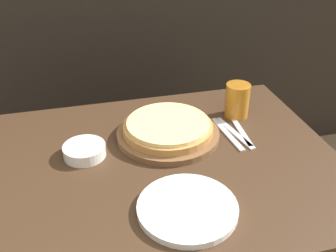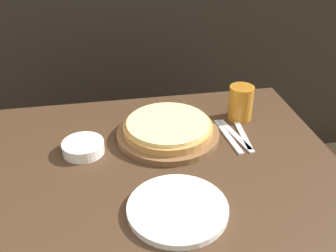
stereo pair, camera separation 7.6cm
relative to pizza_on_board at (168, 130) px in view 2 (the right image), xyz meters
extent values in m
cube|color=#3D2819|center=(-0.08, -0.13, -0.38)|extent=(1.12, 0.83, 0.72)
cylinder|color=brown|center=(0.00, 0.00, -0.02)|extent=(0.33, 0.33, 0.02)
cylinder|color=#B77F42|center=(0.00, 0.00, 0.01)|extent=(0.29, 0.29, 0.02)
cylinder|color=#EAD184|center=(0.00, 0.00, 0.02)|extent=(0.27, 0.27, 0.01)
cylinder|color=#B7701E|center=(0.27, 0.08, 0.03)|extent=(0.08, 0.08, 0.12)
cylinder|color=white|center=(0.27, 0.08, 0.09)|extent=(0.08, 0.08, 0.01)
cylinder|color=white|center=(-0.04, -0.35, -0.02)|extent=(0.25, 0.25, 0.02)
cylinder|color=white|center=(-0.27, -0.04, -0.01)|extent=(0.13, 0.13, 0.04)
cube|color=silver|center=(0.19, -0.04, -0.02)|extent=(0.04, 0.21, 0.00)
cube|color=silver|center=(0.22, -0.04, -0.02)|extent=(0.06, 0.21, 0.00)
cube|color=silver|center=(0.24, -0.04, -0.02)|extent=(0.03, 0.18, 0.00)
camera|label=1|loc=(-0.26, -1.04, 0.67)|focal=42.00mm
camera|label=2|loc=(-0.19, -1.06, 0.67)|focal=42.00mm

